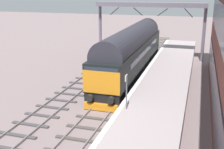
# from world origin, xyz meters

# --- Properties ---
(ground_plane) EXTENTS (140.00, 140.00, 0.00)m
(ground_plane) POSITION_xyz_m (0.00, 0.00, 0.00)
(ground_plane) COLOR slate
(ground_plane) RESTS_ON ground
(track_main) EXTENTS (2.50, 60.00, 0.15)m
(track_main) POSITION_xyz_m (0.00, 0.00, 0.06)
(track_main) COLOR slate
(track_main) RESTS_ON ground
(track_adjacent_west) EXTENTS (2.50, 60.00, 0.15)m
(track_adjacent_west) POSITION_xyz_m (-3.45, -0.00, 0.06)
(track_adjacent_west) COLOR slate
(track_adjacent_west) RESTS_ON ground
(station_platform) EXTENTS (4.00, 44.00, 1.01)m
(station_platform) POSITION_xyz_m (3.60, 0.00, 0.50)
(station_platform) COLOR #A49798
(station_platform) RESTS_ON ground
(diesel_locomotive) EXTENTS (2.74, 18.20, 4.68)m
(diesel_locomotive) POSITION_xyz_m (0.00, 6.75, 2.48)
(diesel_locomotive) COLOR black
(diesel_locomotive) RESTS_ON ground
(platform_number_sign) EXTENTS (0.10, 0.44, 2.17)m
(platform_number_sign) POSITION_xyz_m (2.13, -3.66, 2.44)
(platform_number_sign) COLOR slate
(platform_number_sign) RESTS_ON station_platform
(overhead_footbridge) EXTENTS (12.75, 2.00, 6.55)m
(overhead_footbridge) POSITION_xyz_m (0.32, 14.55, 5.94)
(overhead_footbridge) COLOR slate
(overhead_footbridge) RESTS_ON ground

